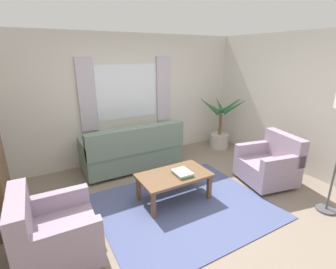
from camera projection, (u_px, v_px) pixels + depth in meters
name	position (u px, v px, depth m)	size (l,w,h in m)	color
ground_plane	(184.00, 206.00, 3.74)	(6.24, 6.24, 0.00)	gray
wall_back	(127.00, 99.00, 5.20)	(5.32, 0.12, 2.60)	silver
wall_right	(306.00, 105.00, 4.58)	(0.12, 4.40, 2.60)	silver
window_with_curtains	(128.00, 92.00, 5.08)	(1.98, 0.07, 1.40)	white
area_rug	(184.00, 206.00, 3.74)	(2.45, 2.07, 0.01)	#4C5684
couch	(133.00, 151.00, 4.87)	(1.90, 0.82, 0.92)	slate
armchair_left	(53.00, 233.00, 2.67)	(0.84, 0.86, 0.88)	#998499
armchair_right	(270.00, 164.00, 4.34)	(0.97, 0.99, 0.88)	#998499
coffee_table	(174.00, 177.00, 3.81)	(1.10, 0.64, 0.44)	brown
book_stack_on_table	(182.00, 173.00, 3.77)	(0.25, 0.31, 0.05)	#387F4C
potted_plant	(220.00, 129.00, 5.95)	(1.22, 1.00, 1.30)	#B7B2A8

